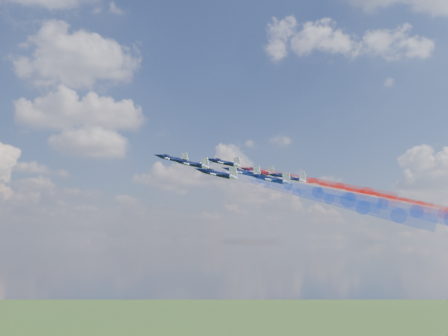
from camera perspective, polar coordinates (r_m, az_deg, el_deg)
name	(u,v)px	position (r m, az deg, el deg)	size (l,w,h in m)	color
jet_lead	(172,159)	(173.64, -5.73, 1.03)	(11.02, 13.77, 3.67)	black
trail_lead	(260,178)	(160.53, 4.01, -1.15)	(4.59, 51.59, 4.59)	white
jet_inner_left	(191,164)	(160.15, -3.63, 0.47)	(11.02, 13.77, 3.67)	black
trail_inner_left	(289,186)	(148.42, 7.14, -1.94)	(4.59, 51.59, 4.59)	blue
jet_inner_right	(224,163)	(177.60, 0.00, 0.60)	(11.02, 13.77, 3.67)	black
trail_inner_right	(313,182)	(167.46, 9.82, -1.53)	(4.59, 51.59, 4.59)	red
jet_outer_left	(217,174)	(143.79, -0.74, -0.64)	(11.02, 13.77, 3.67)	black
trail_outer_left	(329,199)	(134.06, 11.51, -3.39)	(4.59, 51.59, 4.59)	blue
jet_center_third	(242,172)	(161.72, 2.05, -0.45)	(11.02, 13.77, 3.67)	black
trail_center_third	(343,194)	(153.07, 12.98, -2.85)	(4.59, 51.59, 4.59)	white
jet_outer_right	(258,172)	(180.77, 3.79, -0.41)	(11.02, 13.77, 3.67)	black
trail_outer_right	(349,191)	(172.72, 13.58, -2.53)	(4.59, 51.59, 4.59)	red
jet_rear_left	(270,179)	(149.80, 5.13, -1.22)	(11.02, 13.77, 3.67)	black
trail_rear_left	(383,204)	(143.16, 17.09, -3.82)	(4.59, 51.59, 4.59)	blue
jet_rear_right	(288,178)	(167.04, 7.04, -1.10)	(11.02, 13.77, 3.67)	black
trail_rear_right	(389,200)	(161.06, 17.76, -3.40)	(4.59, 51.59, 4.59)	red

